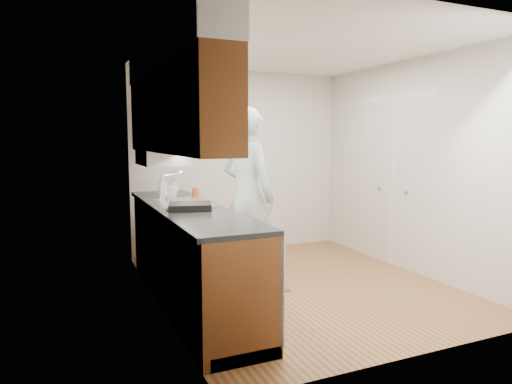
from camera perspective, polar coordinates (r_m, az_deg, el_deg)
floor at (r=5.05m, az=5.36°, el=-11.57°), size 3.50×3.50×0.00m
ceiling at (r=4.88m, az=5.70°, el=17.54°), size 3.50×3.50×0.00m
wall_left at (r=4.28m, az=-12.32°, el=2.13°), size 0.02×3.50×2.50m
wall_right at (r=5.68m, az=18.88°, el=3.02°), size 0.02×3.50×2.50m
wall_back at (r=6.39m, az=-2.14°, el=3.74°), size 3.00×0.02×2.50m
counter at (r=4.47m, az=-8.26°, el=-7.49°), size 0.64×2.80×1.30m
upper_cabinets at (r=4.36m, az=-10.46°, el=11.44°), size 0.47×2.80×1.21m
closet_door at (r=5.92m, az=16.75°, el=1.04°), size 0.02×1.22×2.05m
floor_mat at (r=5.06m, az=-1.06°, el=-11.40°), size 0.67×0.95×0.02m
person at (r=4.83m, az=-1.09°, el=0.93°), size 0.77×0.90×2.16m
soap_bottle_a at (r=5.04m, az=-11.61°, el=0.76°), size 0.11×0.11×0.26m
soap_bottle_b at (r=5.08m, az=-10.51°, el=0.52°), size 0.12×0.13×0.20m
soap_bottle_c at (r=5.36m, az=-10.37°, el=0.69°), size 0.18×0.18×0.18m
soda_can at (r=4.97m, az=-7.64°, el=-0.13°), size 0.07×0.07×0.11m
steel_can at (r=4.99m, az=-7.37°, el=-0.11°), size 0.07×0.07×0.11m
dish_rack at (r=4.16m, az=-8.26°, el=-1.80°), size 0.44×0.40×0.06m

